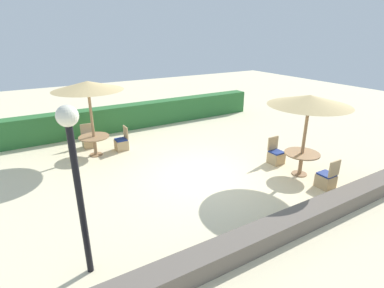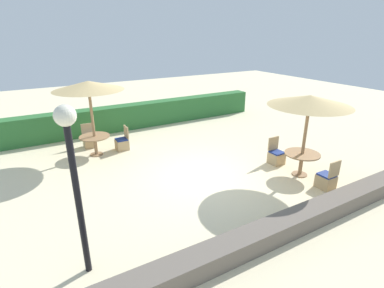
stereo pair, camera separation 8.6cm
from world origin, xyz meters
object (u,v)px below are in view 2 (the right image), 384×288
Objects in this scene: patio_chair_back_left_east at (122,143)px; round_table_front_right at (302,158)px; patio_chair_front_right_south at (326,180)px; parasol_back_left at (88,86)px; patio_chair_back_left_north at (90,141)px; lamp_post at (72,161)px; patio_chair_front_right_north at (276,156)px; round_table_back_left at (95,140)px; parasol_front_right at (310,101)px.

round_table_front_right is at bearing -139.82° from patio_chair_back_left_east.
parasol_back_left is at bearing 131.18° from patio_chair_front_right_south.
lamp_post is at bearing 77.18° from patio_chair_back_left_north.
patio_chair_front_right_north is (6.87, 1.85, -2.09)m from lamp_post.
round_table_back_left is at bearing -37.10° from patio_chair_front_right_north.
parasol_front_right is at bearing 90.00° from round_table_front_right.
patio_chair_front_right_north and patio_chair_back_left_east have the same top height.
parasol_back_left is 2.53m from patio_chair_back_left_north.
patio_chair_back_left_north is (-5.32, 7.02, 0.00)m from patio_chair_front_right_south.
patio_chair_back_left_north is at bearing 91.26° from round_table_back_left.
patio_chair_front_right_north and patio_chair_back_left_north have the same top height.
patio_chair_back_left_east is (2.61, 5.87, -2.09)m from lamp_post.
lamp_post is 3.57× the size of patio_chair_back_left_north.
parasol_front_right is 2.40m from patio_chair_front_right_south.
patio_chair_front_right_north is 5.87m from patio_chair_back_left_east.
lamp_post is at bearing 178.33° from patio_chair_front_right_south.
lamp_post is at bearing -105.05° from parasol_back_left.
round_table_back_left is at bearing 74.95° from lamp_post.
lamp_post is 1.19× the size of parasol_back_left.
round_table_front_right is at bearing 131.55° from patio_chair_back_left_north.
parasol_front_right reaches higher than patio_chair_front_right_north.
parasol_front_right reaches higher than round_table_front_right.
lamp_post reaches higher than parasol_back_left.
parasol_front_right is at bearing -43.55° from round_table_back_left.
lamp_post is 7.42m from patio_chair_front_right_north.
parasol_back_left is 2.51× the size of round_table_back_left.
parasol_back_left is (-5.32, 5.06, 0.16)m from parasol_front_right.
parasol_front_right is 7.34m from parasol_back_left.
patio_chair_back_left_east is (1.03, 0.02, -0.33)m from round_table_back_left.
round_table_front_right is 1.00× the size of round_table_back_left.
parasol_front_right reaches higher than patio_chair_back_left_north.
round_table_back_left is at bearing 91.22° from patio_chair_back_left_east.
parasol_back_left is 2.99× the size of patio_chair_back_left_north.
parasol_front_right is (6.89, 0.79, 0.10)m from lamp_post.
patio_chair_front_right_north is (0.00, 2.05, 0.00)m from patio_chair_front_right_south.
patio_chair_front_right_north reaches higher than round_table_back_left.
parasol_back_left is 2.56m from patio_chair_back_left_east.
parasol_front_right is 2.37× the size of round_table_front_right.
parasol_front_right is 7.00m from patio_chair_back_left_east.
patio_chair_back_left_north is at bearing -43.09° from patio_chair_front_right_north.
patio_chair_back_left_east is at bearing 130.18° from round_table_front_right.
round_table_front_right is 1.19× the size of patio_chair_back_left_north.
lamp_post is 7.16m from round_table_front_right.
parasol_back_left reaches higher than patio_chair_front_right_south.
lamp_post is 3.57× the size of patio_chair_front_right_north.
patio_chair_front_right_north is 6.65m from round_table_back_left.
lamp_post is at bearing 156.08° from patio_chair_back_left_east.
patio_chair_back_left_east is (1.03, 0.02, -2.34)m from parasol_back_left.
round_table_front_right is (0.00, -0.00, -1.85)m from parasol_front_right.
lamp_post is 6.76m from patio_chair_back_left_east.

